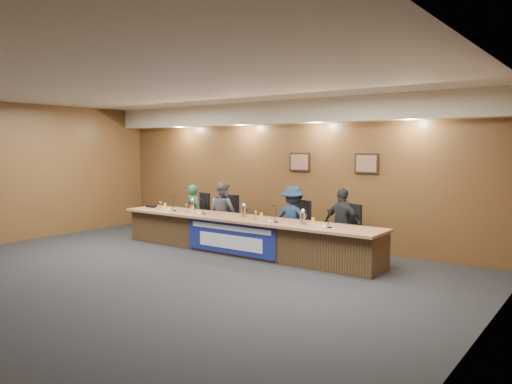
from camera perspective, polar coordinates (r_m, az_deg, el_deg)
floor at (r=8.68m, az=-11.41°, el=-9.55°), size 10.00×10.00×0.00m
ceiling at (r=8.46m, az=-11.81°, el=11.92°), size 10.00×8.00×0.04m
wall_back at (r=11.48m, az=3.40°, el=2.23°), size 10.00×0.04×3.20m
wall_left at (r=12.58m, az=-27.05°, el=1.93°), size 0.04×8.00×3.20m
wall_right at (r=5.78m, az=23.79°, el=-1.15°), size 0.04×8.00×3.20m
soffit at (r=11.28m, az=2.73°, el=9.04°), size 10.00×0.50×0.50m
dais_body at (r=10.33m, az=-1.50°, el=-5.09°), size 6.00×0.80×0.70m
dais_top at (r=10.23m, az=-1.68°, el=-3.06°), size 6.10×0.95×0.05m
banner at (r=10.00m, az=-2.97°, el=-5.25°), size 2.20×0.02×0.65m
banner_text_upper at (r=9.96m, az=-3.02°, el=-4.13°), size 2.00×0.01×0.10m
banner_text_lower at (r=10.01m, az=-3.01°, el=-5.72°), size 1.60×0.01×0.28m
wall_photo_left at (r=11.23m, az=5.03°, el=3.43°), size 0.52×0.04×0.42m
wall_photo_right at (r=10.49m, az=12.53°, el=3.20°), size 0.52×0.04×0.42m
panelist_a at (r=12.06m, az=-7.10°, el=-2.22°), size 0.53×0.41×1.29m
panelist_b at (r=11.45m, az=-3.78°, el=-2.32°), size 0.77×0.66×1.40m
panelist_c at (r=10.34m, az=4.26°, el=-3.15°), size 0.94×0.59×1.39m
panelist_d at (r=9.80m, az=9.87°, el=-3.65°), size 0.85×0.41×1.40m
office_chair_a at (r=12.15m, az=-6.76°, el=-2.94°), size 0.60×0.60×0.08m
office_chair_b at (r=11.56m, az=-3.45°, el=-3.34°), size 0.54×0.54×0.08m
office_chair_c at (r=10.46m, az=4.55°, el=-4.25°), size 0.60×0.60×0.08m
office_chair_d at (r=9.92m, az=10.11°, el=-4.83°), size 0.63×0.63×0.08m
nameplate_a at (r=11.40m, az=-10.48°, el=-1.93°), size 0.24×0.08×0.10m
microphone_a at (r=11.41m, az=-9.24°, el=-2.09°), size 0.07×0.07×0.02m
juice_glass_a at (r=11.70m, az=-10.34°, el=-1.60°), size 0.06×0.06×0.15m
water_glass_a at (r=11.79m, az=-10.82°, el=-1.48°), size 0.08×0.08×0.18m
nameplate_b at (r=10.78m, az=-7.06°, el=-2.29°), size 0.24×0.08×0.10m
microphone_b at (r=10.74m, az=-5.90°, el=-2.50°), size 0.07×0.07×0.02m
juice_glass_b at (r=11.00m, az=-7.27°, el=-1.99°), size 0.06×0.06×0.15m
water_glass_b at (r=11.16m, az=-7.97°, el=-1.82°), size 0.08×0.08×0.18m
nameplate_c at (r=9.53m, az=0.92°, el=-3.24°), size 0.24×0.08×0.10m
microphone_c at (r=9.56m, az=2.37°, el=-3.43°), size 0.07×0.07×0.02m
juice_glass_c at (r=9.81m, az=0.61°, el=-2.82°), size 0.06×0.06×0.15m
water_glass_c at (r=9.93m, az=-0.03°, el=-2.64°), size 0.08×0.08×0.18m
nameplate_d at (r=8.96m, az=6.98°, el=-3.82°), size 0.24×0.08×0.10m
microphone_d at (r=9.01m, az=8.46°, el=-4.01°), size 0.07×0.07×0.02m
juice_glass_d at (r=9.23m, az=6.54°, el=-3.36°), size 0.06×0.06×0.15m
water_glass_d at (r=9.33m, az=5.57°, el=-3.16°), size 0.08×0.08×0.18m
carafe_left at (r=11.13m, az=-7.24°, el=-1.65°), size 0.11×0.11×0.25m
carafe_mid at (r=10.21m, az=-1.38°, el=-2.25°), size 0.11×0.11×0.24m
carafe_right at (r=9.39m, az=5.39°, el=-2.97°), size 0.11×0.11×0.22m
speakerphone at (r=12.15m, az=-11.78°, el=-1.62°), size 0.32×0.32×0.05m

